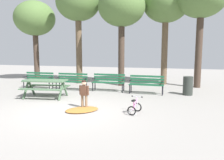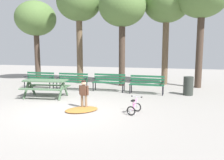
{
  "view_description": "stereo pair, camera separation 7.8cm",
  "coord_description": "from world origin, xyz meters",
  "px_view_note": "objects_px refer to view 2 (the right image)",
  "views": [
    {
      "loc": [
        3.34,
        -6.93,
        2.12
      ],
      "look_at": [
        1.05,
        1.91,
        0.85
      ],
      "focal_mm": 36.7,
      "sensor_mm": 36.0,
      "label": 1
    },
    {
      "loc": [
        3.42,
        -6.91,
        2.12
      ],
      "look_at": [
        1.05,
        1.91,
        0.85
      ],
      "focal_mm": 36.7,
      "sensor_mm": 36.0,
      "label": 2
    }
  ],
  "objects_px": {
    "park_bench_far_left": "(39,79)",
    "trash_bin": "(188,86)",
    "child_standing": "(84,92)",
    "kids_bicycle": "(134,107)",
    "park_bench_far_right": "(147,83)",
    "park_bench_right": "(109,81)",
    "picnic_table": "(46,84)",
    "park_bench_left": "(72,80)"
  },
  "relations": [
    {
      "from": "kids_bicycle",
      "to": "trash_bin",
      "type": "distance_m",
      "value": 4.05
    },
    {
      "from": "trash_bin",
      "to": "child_standing",
      "type": "bearing_deg",
      "value": -137.64
    },
    {
      "from": "picnic_table",
      "to": "park_bench_right",
      "type": "bearing_deg",
      "value": 44.07
    },
    {
      "from": "child_standing",
      "to": "trash_bin",
      "type": "distance_m",
      "value": 5.03
    },
    {
      "from": "picnic_table",
      "to": "child_standing",
      "type": "relative_size",
      "value": 1.89
    },
    {
      "from": "park_bench_right",
      "to": "park_bench_far_right",
      "type": "distance_m",
      "value": 1.91
    },
    {
      "from": "park_bench_far_left",
      "to": "park_bench_right",
      "type": "relative_size",
      "value": 1.0
    },
    {
      "from": "picnic_table",
      "to": "park_bench_right",
      "type": "xyz_separation_m",
      "value": [
        2.23,
        2.16,
        -0.08
      ]
    },
    {
      "from": "picnic_table",
      "to": "child_standing",
      "type": "bearing_deg",
      "value": -29.38
    },
    {
      "from": "park_bench_right",
      "to": "park_bench_left",
      "type": "bearing_deg",
      "value": -174.48
    },
    {
      "from": "kids_bicycle",
      "to": "trash_bin",
      "type": "xyz_separation_m",
      "value": [
        1.88,
        3.58,
        0.22
      ]
    },
    {
      "from": "park_bench_far_left",
      "to": "kids_bicycle",
      "type": "relative_size",
      "value": 2.62
    },
    {
      "from": "child_standing",
      "to": "park_bench_left",
      "type": "bearing_deg",
      "value": 120.88
    },
    {
      "from": "park_bench_far_left",
      "to": "trash_bin",
      "type": "relative_size",
      "value": 1.89
    },
    {
      "from": "kids_bicycle",
      "to": "park_bench_far_left",
      "type": "bearing_deg",
      "value": 148.77
    },
    {
      "from": "park_bench_far_left",
      "to": "child_standing",
      "type": "distance_m",
      "value": 5.04
    },
    {
      "from": "picnic_table",
      "to": "kids_bicycle",
      "type": "xyz_separation_m",
      "value": [
        4.11,
        -1.48,
        -0.39
      ]
    },
    {
      "from": "park_bench_far_left",
      "to": "child_standing",
      "type": "xyz_separation_m",
      "value": [
        3.85,
        -3.25,
        0.09
      ]
    },
    {
      "from": "kids_bicycle",
      "to": "trash_bin",
      "type": "bearing_deg",
      "value": 62.24
    },
    {
      "from": "park_bench_right",
      "to": "park_bench_far_right",
      "type": "xyz_separation_m",
      "value": [
        1.9,
        -0.22,
        0.0
      ]
    },
    {
      "from": "park_bench_far_left",
      "to": "trash_bin",
      "type": "height_order",
      "value": "park_bench_far_left"
    },
    {
      "from": "trash_bin",
      "to": "park_bench_far_left",
      "type": "bearing_deg",
      "value": -178.96
    },
    {
      "from": "park_bench_left",
      "to": "child_standing",
      "type": "distance_m",
      "value": 3.8
    },
    {
      "from": "park_bench_far_left",
      "to": "park_bench_far_right",
      "type": "height_order",
      "value": "same"
    },
    {
      "from": "park_bench_far_right",
      "to": "kids_bicycle",
      "type": "xyz_separation_m",
      "value": [
        -0.02,
        -3.42,
        -0.31
      ]
    },
    {
      "from": "park_bench_left",
      "to": "picnic_table",
      "type": "bearing_deg",
      "value": -99.49
    },
    {
      "from": "park_bench_far_right",
      "to": "trash_bin",
      "type": "relative_size",
      "value": 1.9
    },
    {
      "from": "park_bench_right",
      "to": "trash_bin",
      "type": "xyz_separation_m",
      "value": [
        3.76,
        -0.06,
        -0.09
      ]
    },
    {
      "from": "child_standing",
      "to": "kids_bicycle",
      "type": "bearing_deg",
      "value": -6.05
    },
    {
      "from": "park_bench_far_left",
      "to": "trash_bin",
      "type": "xyz_separation_m",
      "value": [
        7.56,
        0.14,
        -0.09
      ]
    },
    {
      "from": "picnic_table",
      "to": "park_bench_right",
      "type": "distance_m",
      "value": 3.11
    },
    {
      "from": "trash_bin",
      "to": "picnic_table",
      "type": "bearing_deg",
      "value": -160.66
    },
    {
      "from": "kids_bicycle",
      "to": "child_standing",
      "type": "bearing_deg",
      "value": 173.95
    },
    {
      "from": "picnic_table",
      "to": "trash_bin",
      "type": "distance_m",
      "value": 6.35
    },
    {
      "from": "child_standing",
      "to": "kids_bicycle",
      "type": "relative_size",
      "value": 1.67
    },
    {
      "from": "park_bench_right",
      "to": "trash_bin",
      "type": "height_order",
      "value": "park_bench_right"
    },
    {
      "from": "kids_bicycle",
      "to": "trash_bin",
      "type": "relative_size",
      "value": 0.72
    },
    {
      "from": "park_bench_right",
      "to": "child_standing",
      "type": "height_order",
      "value": "child_standing"
    },
    {
      "from": "picnic_table",
      "to": "park_bench_left",
      "type": "xyz_separation_m",
      "value": [
        0.33,
        1.98,
        -0.08
      ]
    },
    {
      "from": "picnic_table",
      "to": "kids_bicycle",
      "type": "distance_m",
      "value": 4.38
    },
    {
      "from": "park_bench_far_left",
      "to": "park_bench_right",
      "type": "bearing_deg",
      "value": 2.9
    },
    {
      "from": "park_bench_far_right",
      "to": "child_standing",
      "type": "relative_size",
      "value": 1.57
    }
  ]
}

